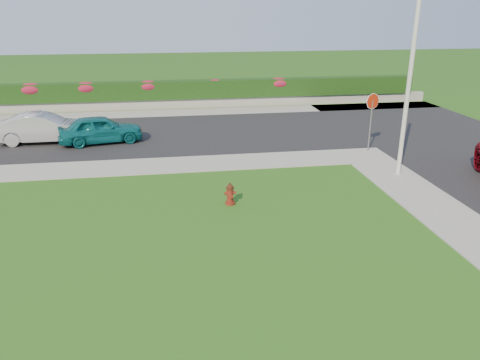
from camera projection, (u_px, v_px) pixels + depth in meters
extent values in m
plane|color=black|center=(232.00, 286.00, 10.62)|extent=(120.00, 120.00, 0.00)
cube|color=black|center=(90.00, 137.00, 22.85)|extent=(26.00, 8.00, 0.04)
cube|color=gray|center=(46.00, 171.00, 18.07)|extent=(24.00, 2.00, 0.04)
cube|color=gray|center=(364.00, 156.00, 19.98)|extent=(2.00, 2.00, 0.04)
cube|color=gray|center=(171.00, 113.00, 28.07)|extent=(34.00, 2.00, 0.04)
cube|color=gray|center=(170.00, 104.00, 29.37)|extent=(34.00, 0.40, 0.60)
cube|color=black|center=(169.00, 90.00, 29.16)|extent=(32.00, 0.90, 1.10)
cylinder|color=#4E0C0C|center=(230.00, 203.00, 15.07)|extent=(0.31, 0.31, 0.07)
cylinder|color=#4E0C0C|center=(230.00, 195.00, 14.98)|extent=(0.21, 0.21, 0.48)
cylinder|color=black|center=(230.00, 188.00, 14.90)|extent=(0.26, 0.26, 0.05)
sphere|color=black|center=(230.00, 187.00, 14.89)|extent=(0.21, 0.21, 0.21)
cylinder|color=black|center=(230.00, 184.00, 14.85)|extent=(0.06, 0.06, 0.06)
cylinder|color=#4E0C0C|center=(226.00, 193.00, 14.93)|extent=(0.10, 0.10, 0.10)
cylinder|color=#4E0C0C|center=(234.00, 193.00, 14.98)|extent=(0.10, 0.10, 0.10)
cylinder|color=#4E0C0C|center=(231.00, 196.00, 14.85)|extent=(0.14, 0.12, 0.14)
imported|color=#0D6369|center=(101.00, 129.00, 21.61)|extent=(4.01, 2.25, 1.29)
imported|color=#B1B3B9|center=(43.00, 128.00, 21.68)|extent=(4.15, 1.48, 1.36)
cylinder|color=silver|center=(408.00, 89.00, 16.60)|extent=(0.16, 0.16, 6.51)
cylinder|color=slate|center=(370.00, 126.00, 20.24)|extent=(0.06, 0.06, 2.27)
cylinder|color=#A9250B|center=(373.00, 101.00, 19.87)|extent=(0.64, 0.24, 0.66)
cylinder|color=white|center=(373.00, 101.00, 19.87)|extent=(0.67, 0.24, 0.70)
ellipsoid|color=#AD1D41|center=(31.00, 89.00, 27.78)|extent=(1.47, 0.94, 0.73)
ellipsoid|color=#AD1D41|center=(87.00, 88.00, 28.25)|extent=(1.42, 0.91, 0.71)
ellipsoid|color=#AD1D41|center=(148.00, 86.00, 28.78)|extent=(1.35, 0.87, 0.68)
ellipsoid|color=#AD1D41|center=(215.00, 84.00, 29.37)|extent=(1.08, 0.69, 0.54)
ellipsoid|color=#AD1D41|center=(279.00, 83.00, 30.00)|extent=(1.39, 0.89, 0.69)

